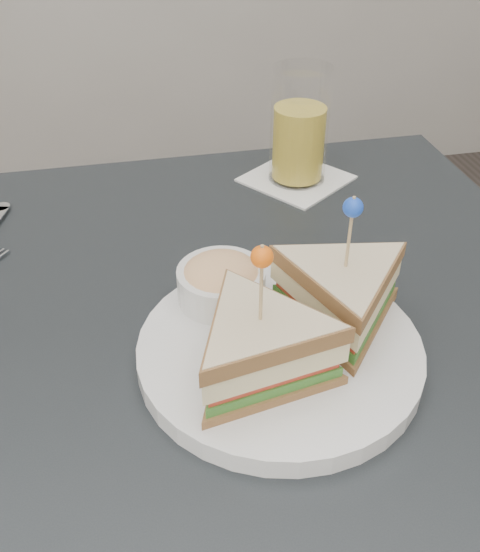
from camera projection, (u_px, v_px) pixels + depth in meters
name	position (u px, v px, depth m)	size (l,w,h in m)	color
table	(233.00, 374.00, 0.68)	(0.80, 0.80, 0.75)	black
plate_meal	(289.00, 322.00, 0.57)	(0.35, 0.35, 0.16)	silver
drink_set	(299.00, 133.00, 0.85)	(0.18, 0.18, 0.16)	white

